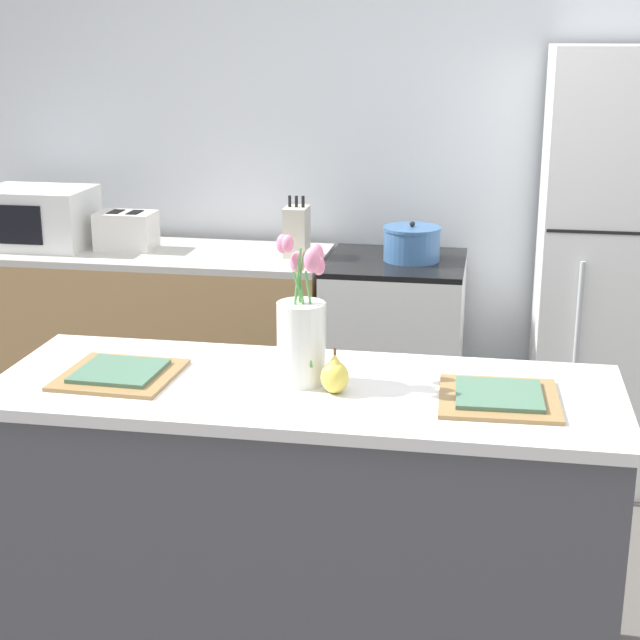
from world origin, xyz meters
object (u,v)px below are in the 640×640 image
Objects in this scene: cooking_pot at (412,243)px; microwave at (38,217)px; plate_setting_left at (120,373)px; plate_setting_right at (499,397)px; flower_vase at (302,333)px; pear_figurine at (335,375)px; stove_range at (394,359)px; toaster at (126,230)px; refrigerator at (620,269)px; knife_block at (297,231)px.

microwave is at bearing -179.68° from cooking_pot.
plate_setting_left and plate_setting_right have the same top height.
pear_figurine is (0.11, -0.07, -0.10)m from flower_vase.
stove_range is 1.81m from plate_setting_left.
cooking_pot is at bearing -0.23° from toaster.
refrigerator is 3.81× the size of microwave.
microwave is (-1.66, 1.64, 0.09)m from pear_figurine.
toaster is (-0.60, 1.64, 0.08)m from plate_setting_left.
stove_range is 7.05× the size of pear_figurine.
stove_range is 3.39× the size of knife_block.
knife_block is at bearing 82.97° from plate_setting_left.
plate_setting_right is at bearing 0.00° from plate_setting_left.
cooking_pot is (0.07, 1.65, 0.03)m from pear_figurine.
microwave is (-1.02, 1.63, 0.13)m from plate_setting_left.
refrigerator is at bearing -0.17° from knife_block.
knife_block is at bearing 179.83° from refrigerator.
plate_setting_left is 1.20× the size of toaster.
toaster is (-1.24, 0.01, 0.54)m from stove_range.
microwave is 1.22m from knife_block.
stove_range is 0.54m from cooking_pot.
stove_range is 1.77m from microwave.
knife_block reaches higher than pear_figurine.
stove_range is 1.91× the size of microwave.
knife_block reaches higher than stove_range.
flower_vase is at bearing -123.89° from refrigerator.
plate_setting_left is at bearing -113.53° from cooking_pot.
plate_setting_left reaches higher than stove_range.
refrigerator is at bearing 59.86° from pear_figurine.
plate_setting_left is 1.25× the size of knife_block.
flower_vase is 1.62m from knife_block.
plate_setting_right is 2.67m from microwave.
cooking_pot is 0.51m from knife_block.
pear_figurine is 2.34m from microwave.
toaster is at bearing 2.01° from microwave.
stove_range is 2.72× the size of plate_setting_right.
plate_setting_right is (0.45, -1.63, 0.47)m from stove_range.
toaster is (-2.19, 0.01, 0.09)m from refrigerator.
cooking_pot is 0.53× the size of microwave.
microwave and knife_block have the same top height.
stove_range is 1.75m from plate_setting_right.
cooking_pot is (-0.38, 1.64, 0.07)m from plate_setting_right.
pear_figurine is at bearing -120.14° from refrigerator.
pear_figurine is 1.66m from cooking_pot.
knife_block is at bearing 179.38° from stove_range.
pear_figurine is 0.27× the size of microwave.
stove_range is 0.72m from knife_block.
pear_figurine is at bearing -90.20° from stove_range.
plate_setting_right is (0.45, 0.02, -0.04)m from pear_figurine.
knife_block reaches higher than plate_setting_right.
cooking_pot is (0.07, 0.01, 0.53)m from stove_range.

